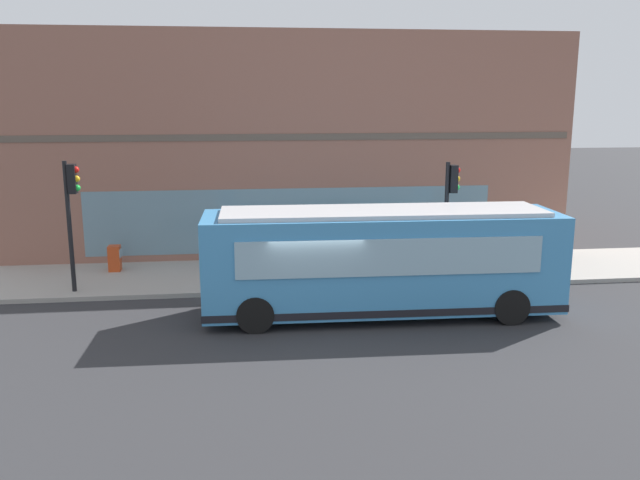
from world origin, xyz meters
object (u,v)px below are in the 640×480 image
object	(u,v)px
newspaper_vending_box	(115,258)
fire_hydrant	(480,246)
city_bus_nearside	(381,262)
pedestrian_walking_along_curb	(405,239)
traffic_light_near_corner	(450,199)
traffic_light_down_block	(72,201)
pedestrian_by_light_pole	(228,242)

from	to	relation	value
newspaper_vending_box	fire_hydrant	bearing A→B (deg)	-87.31
city_bus_nearside	pedestrian_walking_along_curb	distance (m)	5.61
fire_hydrant	pedestrian_walking_along_curb	distance (m)	3.35
city_bus_nearside	traffic_light_near_corner	world-z (taller)	traffic_light_near_corner
traffic_light_near_corner	fire_hydrant	size ratio (longest dim) A/B	5.32
city_bus_nearside	newspaper_vending_box	xyz separation A→B (m)	(5.42, 8.35, -0.95)
traffic_light_down_block	pedestrian_by_light_pole	bearing A→B (deg)	-65.83
fire_hydrant	pedestrian_by_light_pole	world-z (taller)	pedestrian_by_light_pole
fire_hydrant	traffic_light_near_corner	bearing A→B (deg)	144.01
city_bus_nearside	newspaper_vending_box	distance (m)	10.00
traffic_light_down_block	newspaper_vending_box	size ratio (longest dim) A/B	4.55
newspaper_vending_box	pedestrian_by_light_pole	bearing A→B (deg)	-94.68
traffic_light_near_corner	fire_hydrant	xyz separation A→B (m)	(3.20, -2.32, -2.38)
traffic_light_near_corner	newspaper_vending_box	world-z (taller)	traffic_light_near_corner
traffic_light_down_block	traffic_light_near_corner	bearing A→B (deg)	-90.70
fire_hydrant	pedestrian_by_light_pole	size ratio (longest dim) A/B	0.42
traffic_light_down_block	pedestrian_by_light_pole	world-z (taller)	traffic_light_down_block
pedestrian_by_light_pole	newspaper_vending_box	bearing A→B (deg)	85.32
city_bus_nearside	traffic_light_down_block	distance (m)	9.66
city_bus_nearside	pedestrian_walking_along_curb	xyz separation A→B (m)	(5.22, -2.00, -0.50)
pedestrian_by_light_pole	traffic_light_near_corner	bearing A→B (deg)	-107.11
pedestrian_by_light_pole	newspaper_vending_box	world-z (taller)	pedestrian_by_light_pole
fire_hydrant	pedestrian_walking_along_curb	world-z (taller)	pedestrian_walking_along_curb
pedestrian_by_light_pole	newspaper_vending_box	size ratio (longest dim) A/B	1.94
city_bus_nearside	traffic_light_down_block	size ratio (longest dim) A/B	2.47
traffic_light_near_corner	pedestrian_walking_along_curb	xyz separation A→B (m)	(2.36, 0.88, -1.84)
traffic_light_near_corner	pedestrian_walking_along_curb	size ratio (longest dim) A/B	2.47
pedestrian_walking_along_curb	pedestrian_by_light_pole	size ratio (longest dim) A/B	0.91
traffic_light_down_block	newspaper_vending_box	distance (m)	3.48
city_bus_nearside	traffic_light_down_block	bearing A→B (deg)	71.68
city_bus_nearside	newspaper_vending_box	size ratio (longest dim) A/B	11.22
traffic_light_down_block	fire_hydrant	distance (m)	14.80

